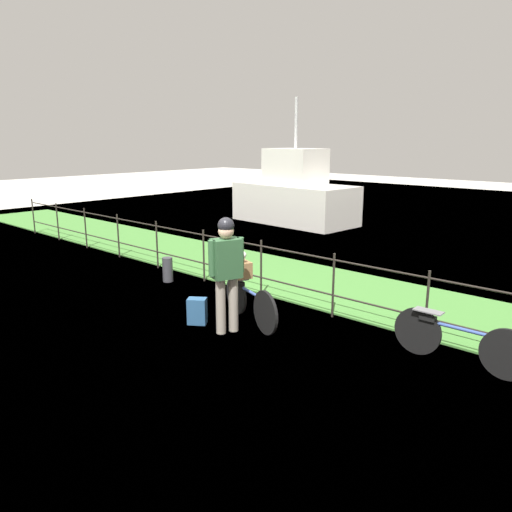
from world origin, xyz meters
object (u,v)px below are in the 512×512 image
(cyclist_person, at_px, (226,265))
(backpack_on_paving, at_px, (197,311))
(mooring_bollard, at_px, (168,270))
(wooden_crate, at_px, (239,269))
(bicycle_parked, at_px, (458,340))
(moored_boat_near, at_px, (295,196))
(bicycle_main, at_px, (250,301))
(terrier_dog, at_px, (240,257))

(cyclist_person, distance_m, backpack_on_paving, 0.99)
(backpack_on_paving, height_order, mooring_bollard, mooring_bollard)
(wooden_crate, bearing_deg, bicycle_parked, 9.68)
(cyclist_person, relative_size, moored_boat_near, 0.40)
(bicycle_main, distance_m, wooden_crate, 0.55)
(terrier_dog, bearing_deg, cyclist_person, -62.77)
(cyclist_person, bearing_deg, backpack_on_paving, -172.24)
(wooden_crate, bearing_deg, cyclist_person, -61.33)
(mooring_bollard, xyz_separation_m, moored_boat_near, (-2.46, 7.21, 0.67))
(backpack_on_paving, xyz_separation_m, mooring_bollard, (-2.15, 1.12, 0.04))
(bicycle_main, height_order, wooden_crate, wooden_crate)
(backpack_on_paving, relative_size, mooring_bollard, 0.83)
(terrier_dog, height_order, backpack_on_paving, terrier_dog)
(wooden_crate, distance_m, moored_boat_near, 9.07)
(bicycle_parked, bearing_deg, moored_boat_near, 138.55)
(backpack_on_paving, bearing_deg, terrier_dog, -147.08)
(backpack_on_paving, distance_m, mooring_bollard, 2.42)
(bicycle_main, relative_size, mooring_bollard, 3.15)
(bicycle_main, distance_m, moored_boat_near, 9.36)
(mooring_bollard, bearing_deg, wooden_crate, -10.54)
(backpack_on_paving, bearing_deg, mooring_bollard, -62.57)
(terrier_dog, xyz_separation_m, bicycle_parked, (3.18, 0.55, -0.64))
(moored_boat_near, bearing_deg, cyclist_person, -57.88)
(backpack_on_paving, height_order, bicycle_parked, bicycle_parked)
(cyclist_person, bearing_deg, bicycle_main, 90.70)
(bicycle_main, relative_size, moored_boat_near, 0.36)
(bicycle_main, relative_size, backpack_on_paving, 3.80)
(bicycle_main, distance_m, backpack_on_paving, 0.81)
(wooden_crate, height_order, terrier_dog, terrier_dog)
(bicycle_parked, bearing_deg, wooden_crate, -170.32)
(mooring_bollard, bearing_deg, cyclist_person, -20.93)
(wooden_crate, relative_size, backpack_on_paving, 0.94)
(terrier_dog, xyz_separation_m, moored_boat_near, (-4.88, 7.67, -0.06))
(mooring_bollard, relative_size, bicycle_parked, 0.28)
(terrier_dog, distance_m, bicycle_parked, 3.29)
(cyclist_person, distance_m, moored_boat_near, 9.75)
(bicycle_main, height_order, moored_boat_near, moored_boat_near)
(bicycle_main, distance_m, terrier_dog, 0.71)
(bicycle_main, height_order, cyclist_person, cyclist_person)
(bicycle_main, bearing_deg, cyclist_person, -89.30)
(mooring_bollard, distance_m, moored_boat_near, 7.65)
(bicycle_parked, bearing_deg, backpack_on_paving, -160.53)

